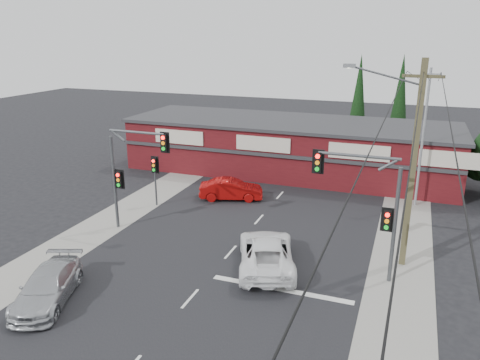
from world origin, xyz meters
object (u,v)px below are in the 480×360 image
(red_sedan, at_px, (231,189))
(utility_pole, at_px, (411,159))
(silver_suv, at_px, (47,287))
(white_suv, at_px, (266,252))
(shop_building, at_px, (289,146))

(red_sedan, distance_m, utility_pole, 13.60)
(utility_pole, bearing_deg, silver_suv, -147.67)
(silver_suv, height_order, utility_pole, utility_pole)
(white_suv, relative_size, silver_suv, 1.18)
(red_sedan, bearing_deg, white_suv, -166.87)
(white_suv, relative_size, red_sedan, 1.30)
(red_sedan, bearing_deg, silver_suv, 151.60)
(silver_suv, relative_size, shop_building, 0.17)
(red_sedan, relative_size, utility_pole, 0.43)
(silver_suv, xyz_separation_m, utility_pole, (13.99, 8.85, 4.71))
(white_suv, height_order, shop_building, shop_building)
(white_suv, xyz_separation_m, red_sedan, (-5.19, 8.53, -0.07))
(red_sedan, relative_size, shop_building, 0.16)
(silver_suv, height_order, red_sedan, red_sedan)
(silver_suv, xyz_separation_m, shop_building, (4.63, 22.85, 1.45))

